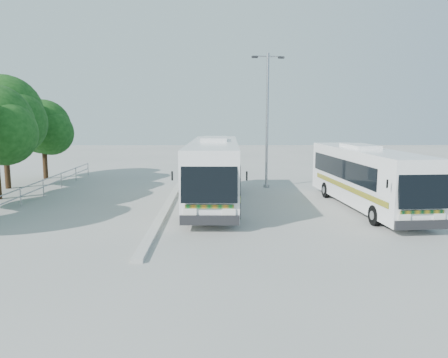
{
  "coord_description": "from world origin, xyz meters",
  "views": [
    {
      "loc": [
        0.33,
        -19.57,
        4.75
      ],
      "look_at": [
        0.62,
        1.05,
        1.73
      ],
      "focal_mm": 35.0,
      "sensor_mm": 36.0,
      "label": 1
    }
  ],
  "objects_px": {
    "tree_far_e": "(44,127)",
    "coach_adjacent": "(366,176)",
    "coach_main": "(214,170)",
    "lamppost": "(267,115)",
    "tree_far_d": "(4,114)"
  },
  "relations": [
    {
      "from": "coach_main",
      "to": "coach_adjacent",
      "type": "xyz_separation_m",
      "value": [
        7.77,
        -1.23,
        -0.17
      ]
    },
    {
      "from": "tree_far_d",
      "to": "coach_main",
      "type": "distance_m",
      "value": 14.71
    },
    {
      "from": "tree_far_d",
      "to": "tree_far_e",
      "type": "relative_size",
      "value": 1.24
    },
    {
      "from": "tree_far_e",
      "to": "coach_main",
      "type": "xyz_separation_m",
      "value": [
        12.75,
        -9.73,
        -2.05
      ]
    },
    {
      "from": "tree_far_e",
      "to": "coach_adjacent",
      "type": "relative_size",
      "value": 0.53
    },
    {
      "from": "coach_main",
      "to": "lamppost",
      "type": "relative_size",
      "value": 1.4
    },
    {
      "from": "coach_main",
      "to": "coach_adjacent",
      "type": "relative_size",
      "value": 1.09
    },
    {
      "from": "tree_far_e",
      "to": "lamppost",
      "type": "bearing_deg",
      "value": -15.04
    },
    {
      "from": "tree_far_d",
      "to": "lamppost",
      "type": "distance_m",
      "value": 16.85
    },
    {
      "from": "coach_adjacent",
      "to": "lamppost",
      "type": "xyz_separation_m",
      "value": [
        -4.34,
        6.61,
        3.11
      ]
    },
    {
      "from": "coach_main",
      "to": "tree_far_e",
      "type": "bearing_deg",
      "value": 143.93
    },
    {
      "from": "coach_adjacent",
      "to": "lamppost",
      "type": "height_order",
      "value": "lamppost"
    },
    {
      "from": "tree_far_d",
      "to": "coach_adjacent",
      "type": "xyz_separation_m",
      "value": [
        21.19,
        -6.46,
        -3.15
      ]
    },
    {
      "from": "coach_adjacent",
      "to": "lamppost",
      "type": "distance_m",
      "value": 8.5
    },
    {
      "from": "lamppost",
      "to": "coach_adjacent",
      "type": "bearing_deg",
      "value": -65.02
    }
  ]
}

